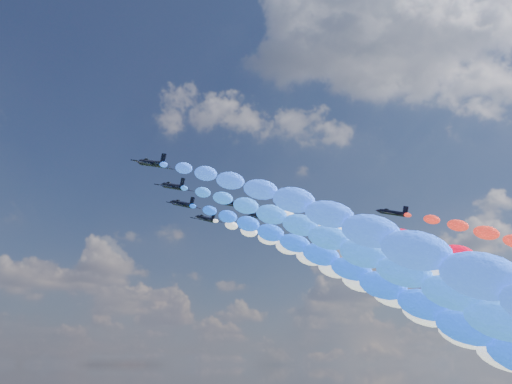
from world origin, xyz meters
TOP-DOWN VIEW (x-y plane):
  - jet_0 at (-33.17, -6.09)m, footprint 8.96×11.83m
  - trail_0 at (-33.17, -56.03)m, footprint 6.04×96.89m
  - jet_1 at (-21.46, 5.44)m, footprint 8.50×11.50m
  - trail_1 at (-21.46, -44.49)m, footprint 6.04×96.89m
  - jet_2 at (-11.45, 17.58)m, footprint 8.87×11.76m
  - trail_2 at (-11.45, -32.35)m, footprint 6.04×96.89m
  - jet_3 at (-1.53, 10.12)m, footprint 8.97×11.83m
  - trail_3 at (-1.53, -39.81)m, footprint 6.04×96.89m
  - jet_4 at (1.74, 27.39)m, footprint 8.90×11.79m
  - trail_4 at (1.74, -22.54)m, footprint 6.04×96.89m
  - jet_5 at (12.07, 16.83)m, footprint 8.45×11.46m
  - trail_5 at (12.07, -33.11)m, footprint 6.04×96.89m
  - jet_6 at (22.75, 5.94)m, footprint 8.68×11.63m
  - trail_6 at (22.75, -43.99)m, footprint 6.04×96.89m
  - jet_7 at (34.72, -7.31)m, footprint 8.60×11.57m

SIDE VIEW (x-z plane):
  - trail_0 at x=-33.17m, z-range 56.41..104.16m
  - trail_1 at x=-21.46m, z-range 56.41..104.16m
  - trail_2 at x=-11.45m, z-range 56.41..104.16m
  - trail_3 at x=-1.53m, z-range 56.41..104.16m
  - trail_4 at x=1.74m, z-range 56.41..104.16m
  - trail_5 at x=12.07m, z-range 56.41..104.16m
  - trail_6 at x=22.75m, z-range 56.41..104.16m
  - jet_0 at x=-33.17m, z-range 99.72..105.28m
  - jet_1 at x=-21.46m, z-range 99.72..105.28m
  - jet_2 at x=-11.45m, z-range 99.72..105.28m
  - jet_3 at x=-1.53m, z-range 99.72..105.28m
  - jet_4 at x=1.74m, z-range 99.72..105.28m
  - jet_5 at x=12.07m, z-range 99.72..105.28m
  - jet_6 at x=22.75m, z-range 99.72..105.28m
  - jet_7 at x=34.72m, z-range 99.72..105.28m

